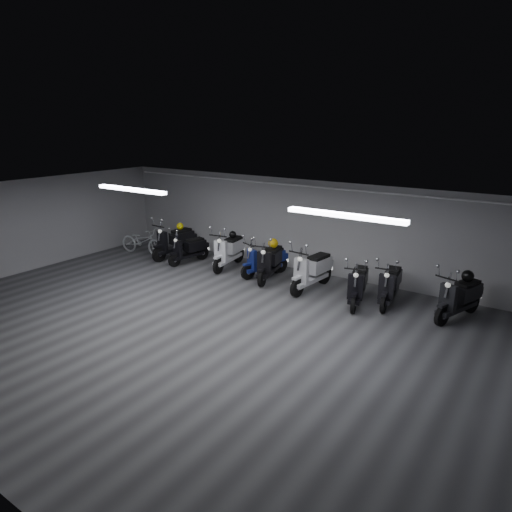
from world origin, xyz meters
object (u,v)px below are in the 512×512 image
Objects in this scene: scooter_1 at (188,245)px; helmet_2 at (180,226)px; scooter_0 at (174,236)px; helmet_1 at (273,243)px; scooter_2 at (229,245)px; helmet_3 at (468,276)px; scooter_6 at (312,264)px; bicycle at (142,238)px; scooter_4 at (264,255)px; scooter_7 at (358,278)px; scooter_8 at (390,279)px; scooter_9 at (460,291)px; scooter_5 at (270,256)px; helmet_0 at (233,234)px.

scooter_1 reaches higher than helmet_2.
scooter_0 is 0.41m from helmet_2.
scooter_1 is 3.04m from helmet_1.
helmet_3 is (6.89, 0.16, 0.28)m from scooter_2.
scooter_6 reaches higher than scooter_0.
scooter_2 is at bearing -88.94° from bicycle.
scooter_7 is (3.13, -0.49, 0.03)m from scooter_4.
scooter_8 reaches higher than scooter_4.
scooter_4 is at bearing -10.38° from scooter_2.
helmet_1 is (-2.89, 0.58, 0.34)m from scooter_7.
helmet_1 is at bearing -162.23° from scooter_9.
helmet_3 is at bearing 90.00° from scooter_9.
scooter_2 reaches higher than bicycle.
scooter_5 is 8.41× the size of helmet_0.
scooter_4 reaches higher than helmet_2.
scooter_0 is 1.08× the size of scooter_7.
scooter_5 is 3.87m from helmet_2.
scooter_0 is 3.82m from helmet_1.
helmet_1 is at bearing 170.41° from scooter_8.
helmet_0 is at bearing 36.52° from scooter_1.
scooter_5 is 6.55× the size of helmet_1.
scooter_6 is at bearing -16.20° from scooter_5.
helmet_3 is at bearing 23.83° from scooter_4.
scooter_1 is 0.84× the size of scooter_6.
scooter_2 reaches higher than scooter_7.
helmet_0 is at bearing 168.56° from scooter_8.
bicycle is 7.72× the size of helmet_0.
scooter_9 is at bearing -109.12° from helmet_3.
scooter_9 reaches higher than scooter_7.
scooter_2 is at bearing 171.50° from scooter_8.
scooter_2 is at bearing 159.73° from scooter_5.
scooter_0 reaches higher than scooter_7.
helmet_0 is (1.33, 0.63, 0.39)m from scooter_1.
scooter_7 is at bearing -153.92° from scooter_8.
scooter_2 is 1.38m from scooter_4.
scooter_0 is 1.19× the size of scooter_1.
scooter_0 is at bearing -156.59° from scooter_4.
scooter_8 is at bearing 11.64° from scooter_6.
helmet_2 is (-3.84, 0.34, 0.33)m from scooter_5.
helmet_3 reaches higher than bicycle.
helmet_1 reaches higher than helmet_3.
bicycle is at bearing 175.17° from scooter_8.
scooter_5 is at bearing -159.34° from scooter_9.
scooter_9 is at bearing 12.94° from scooter_1.
scooter_6 reaches higher than scooter_5.
scooter_1 is 1.42m from scooter_2.
helmet_3 is at bearing 1.19° from scooter_8.
scooter_9 reaches higher than helmet_3.
scooter_7 reaches higher than scooter_1.
helmet_1 is (-3.55, 0.13, 0.35)m from scooter_8.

